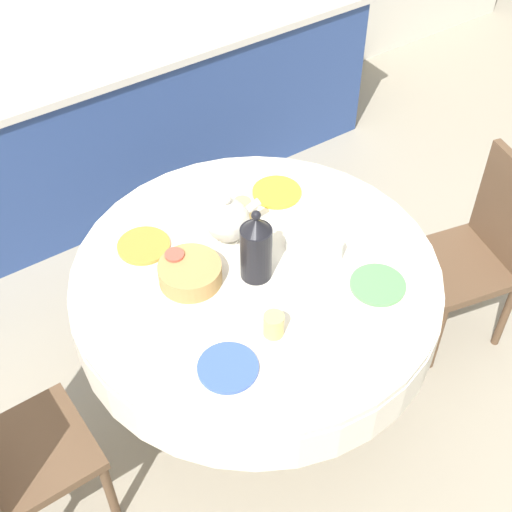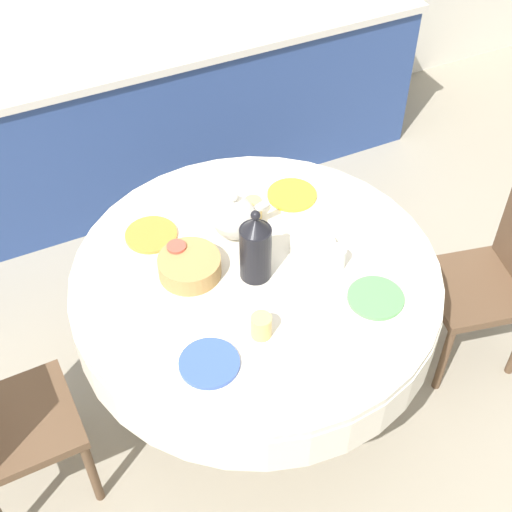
{
  "view_description": "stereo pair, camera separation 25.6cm",
  "coord_description": "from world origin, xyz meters",
  "views": [
    {
      "loc": [
        -0.99,
        -1.49,
        2.67
      ],
      "look_at": [
        0.0,
        0.0,
        0.83
      ],
      "focal_mm": 50.0,
      "sensor_mm": 36.0,
      "label": 1
    },
    {
      "loc": [
        -0.77,
        -1.62,
        2.67
      ],
      "look_at": [
        0.0,
        0.0,
        0.83
      ],
      "focal_mm": 50.0,
      "sensor_mm": 36.0,
      "label": 2
    }
  ],
  "objects": [
    {
      "name": "ground_plane",
      "position": [
        0.0,
        0.0,
        0.0
      ],
      "size": [
        12.0,
        12.0,
        0.0
      ],
      "primitive_type": "plane",
      "color": "#9E937F"
    },
    {
      "name": "chair_right",
      "position": [
        -1.03,
        -0.03,
        0.5
      ],
      "size": [
        0.41,
        0.41,
        0.91
      ],
      "rotation": [
        0.0,
        0.0,
        -1.54
      ],
      "color": "brown",
      "rests_on": "ground_plane"
    },
    {
      "name": "cup_far_right",
      "position": [
        0.12,
        0.27,
        0.8
      ],
      "size": [
        0.07,
        0.07,
        0.09
      ],
      "primitive_type": "cylinder",
      "color": "#DBB766",
      "rests_on": "dining_table"
    },
    {
      "name": "coffee_carafe",
      "position": [
        -0.01,
        -0.01,
        0.89
      ],
      "size": [
        0.12,
        0.12,
        0.31
      ],
      "color": "black",
      "rests_on": "dining_table"
    },
    {
      "name": "plate_far_left",
      "position": [
        -0.29,
        0.34,
        0.76
      ],
      "size": [
        0.2,
        0.2,
        0.01
      ],
      "primitive_type": "cylinder",
      "color": "orange",
      "rests_on": "dining_table"
    },
    {
      "name": "teapot",
      "position": [
        0.01,
        0.2,
        0.85
      ],
      "size": [
        0.23,
        0.17,
        0.22
      ],
      "color": "silver",
      "rests_on": "dining_table"
    },
    {
      "name": "chair_left",
      "position": [
        1.01,
        -0.22,
        0.5
      ],
      "size": [
        0.48,
        0.48,
        0.91
      ],
      "rotation": [
        0.0,
        0.0,
        1.36
      ],
      "color": "brown",
      "rests_on": "ground_plane"
    },
    {
      "name": "cup_far_left",
      "position": [
        -0.24,
        0.17,
        0.8
      ],
      "size": [
        0.07,
        0.07,
        0.09
      ],
      "primitive_type": "cylinder",
      "color": "#CC4C3D",
      "rests_on": "dining_table"
    },
    {
      "name": "cup_near_left",
      "position": [
        -0.11,
        -0.27,
        0.8
      ],
      "size": [
        0.07,
        0.07,
        0.09
      ],
      "primitive_type": "cylinder",
      "color": "#DBB766",
      "rests_on": "dining_table"
    },
    {
      "name": "plate_near_right",
      "position": [
        0.32,
        -0.31,
        0.76
      ],
      "size": [
        0.2,
        0.2,
        0.01
      ],
      "primitive_type": "cylinder",
      "color": "#5BA85B",
      "rests_on": "dining_table"
    },
    {
      "name": "bread_basket",
      "position": [
        -0.22,
        0.09,
        0.79
      ],
      "size": [
        0.23,
        0.23,
        0.08
      ],
      "primitive_type": "cylinder",
      "color": "#AD844C",
      "rests_on": "dining_table"
    },
    {
      "name": "plate_near_left",
      "position": [
        -0.32,
        -0.31,
        0.76
      ],
      "size": [
        0.2,
        0.2,
        0.01
      ],
      "primitive_type": "cylinder",
      "color": "#3856AD",
      "rests_on": "dining_table"
    },
    {
      "name": "fruit_bowl",
      "position": [
        0.24,
        -0.0,
        0.78
      ],
      "size": [
        0.17,
        0.17,
        0.05
      ],
      "primitive_type": "cylinder",
      "color": "silver",
      "rests_on": "dining_table"
    },
    {
      "name": "kitchen_counter",
      "position": [
        0.0,
        1.56,
        0.45
      ],
      "size": [
        3.24,
        0.64,
        0.89
      ],
      "color": "#2D4784",
      "rests_on": "ground_plane"
    },
    {
      "name": "cup_near_right",
      "position": [
        0.28,
        -0.1,
        0.8
      ],
      "size": [
        0.07,
        0.07,
        0.09
      ],
      "primitive_type": "cylinder",
      "color": "white",
      "rests_on": "dining_table"
    },
    {
      "name": "dining_table",
      "position": [
        0.0,
        0.0,
        0.63
      ],
      "size": [
        1.38,
        1.38,
        0.75
      ],
      "color": "brown",
      "rests_on": "ground_plane"
    },
    {
      "name": "plate_far_right",
      "position": [
        0.31,
        0.32,
        0.76
      ],
      "size": [
        0.2,
        0.2,
        0.01
      ],
      "primitive_type": "cylinder",
      "color": "yellow",
      "rests_on": "dining_table"
    }
  ]
}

